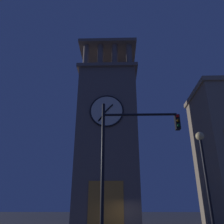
{
  "coord_description": "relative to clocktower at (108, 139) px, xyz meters",
  "views": [
    {
      "loc": [
        0.78,
        19.7,
        1.66
      ],
      "look_at": [
        1.45,
        -5.48,
        12.22
      ],
      "focal_mm": 36.87,
      "sensor_mm": 36.0,
      "label": 1
    }
  ],
  "objects": [
    {
      "name": "traffic_signal_mid",
      "position": [
        -1.56,
        14.48,
        -4.66
      ],
      "size": [
        3.83,
        0.41,
        6.58
      ],
      "color": "black",
      "rests_on": "ground_plane"
    },
    {
      "name": "clocktower",
      "position": [
        0.0,
        0.0,
        0.0
      ],
      "size": [
        6.95,
        6.89,
        23.15
      ],
      "color": "#75665B",
      "rests_on": "ground_plane"
    },
    {
      "name": "street_lamp",
      "position": [
        -5.39,
        13.57,
        -5.24
      ],
      "size": [
        0.44,
        0.44,
        5.33
      ],
      "color": "black",
      "rests_on": "ground_plane"
    }
  ]
}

